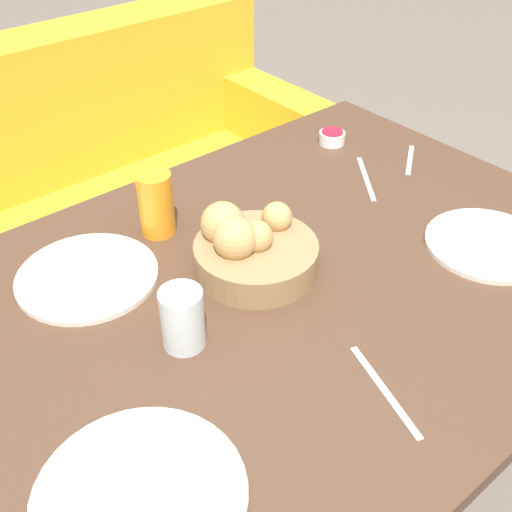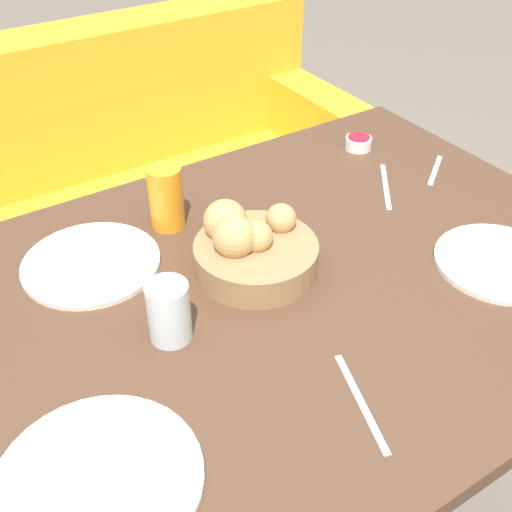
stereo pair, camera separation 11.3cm
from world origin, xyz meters
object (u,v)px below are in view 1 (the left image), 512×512
at_px(plate_near_right, 488,244).
at_px(plate_far_center, 87,276).
at_px(fork_silver, 384,391).
at_px(spoon_coffee, 410,160).
at_px(bread_basket, 251,248).
at_px(water_tumbler, 182,319).
at_px(couch, 82,232).
at_px(plate_near_left, 140,496).
at_px(jam_bowl_berry, 332,137).
at_px(knife_silver, 366,178).
at_px(juice_glass, 156,204).

bearing_deg(plate_near_right, plate_far_center, 147.16).
bearing_deg(fork_silver, spoon_coffee, 36.00).
bearing_deg(fork_silver, plate_near_right, 14.39).
relative_size(bread_basket, spoon_coffee, 1.84).
height_order(plate_far_center, water_tumbler, water_tumbler).
distance_m(bread_basket, spoon_coffee, 0.54).
xyz_separation_m(couch, plate_near_left, (-0.47, -1.19, 0.46)).
distance_m(jam_bowl_berry, knife_silver, 0.18).
bearing_deg(spoon_coffee, knife_silver, 176.40).
xyz_separation_m(couch, fork_silver, (-0.11, -1.27, 0.45)).
bearing_deg(fork_silver, plate_far_center, 111.74).
height_order(plate_far_center, spoon_coffee, plate_far_center).
height_order(couch, spoon_coffee, couch).
xyz_separation_m(couch, plate_near_right, (0.31, -1.16, 0.46)).
distance_m(couch, jam_bowl_berry, 0.91).
bearing_deg(jam_bowl_berry, plate_near_left, -149.27).
bearing_deg(jam_bowl_berry, fork_silver, -129.94).
height_order(jam_bowl_berry, knife_silver, jam_bowl_berry).
bearing_deg(juice_glass, fork_silver, -87.26).
distance_m(juice_glass, fork_silver, 0.55).
relative_size(plate_far_center, water_tumbler, 2.43).
bearing_deg(bread_basket, spoon_coffee, 7.30).
distance_m(plate_near_right, juice_glass, 0.63).
bearing_deg(fork_silver, water_tumbler, 121.49).
relative_size(juice_glass, knife_silver, 0.83).
xyz_separation_m(couch, jam_bowl_berry, (0.39, -0.68, 0.47)).
height_order(juice_glass, knife_silver, juice_glass).
relative_size(water_tumbler, knife_silver, 0.67).
bearing_deg(knife_silver, jam_bowl_berry, 69.19).
height_order(plate_near_left, plate_far_center, same).
bearing_deg(plate_near_right, bread_basket, 147.94).
bearing_deg(bread_basket, knife_silver, 11.08).
distance_m(plate_near_left, knife_silver, 0.86).
bearing_deg(jam_bowl_berry, spoon_coffee, -66.65).
distance_m(juice_glass, spoon_coffee, 0.62).
xyz_separation_m(couch, knife_silver, (0.32, -0.85, 0.45)).
bearing_deg(spoon_coffee, fork_silver, -144.00).
distance_m(couch, plate_near_right, 1.29).
height_order(bread_basket, juice_glass, juice_glass).
relative_size(juice_glass, water_tumbler, 1.23).
relative_size(fork_silver, knife_silver, 1.17).
bearing_deg(plate_near_left, couch, 68.38).
height_order(plate_near_left, knife_silver, plate_near_left).
distance_m(bread_basket, water_tumbler, 0.22).
relative_size(couch, fork_silver, 8.88).
height_order(plate_far_center, knife_silver, plate_far_center).
height_order(juice_glass, water_tumbler, juice_glass).
bearing_deg(knife_silver, couch, 110.84).
height_order(juice_glass, fork_silver, juice_glass).
height_order(plate_far_center, juice_glass, juice_glass).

